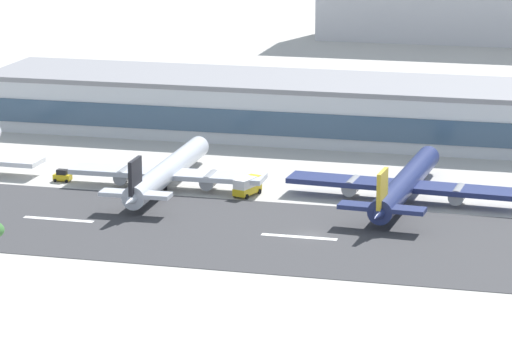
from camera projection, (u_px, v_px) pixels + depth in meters
ground_plane at (309, 236)px, 205.20m from camera, size 1400.00×1400.00×0.00m
runway_strip at (308, 238)px, 203.95m from camera, size 800.00×37.63×0.08m
runway_centreline_dash_3 at (59, 219)px, 213.79m from camera, size 12.00×1.20×0.01m
runway_centreline_dash_4 at (299, 237)px, 204.25m from camera, size 12.00×1.20×0.01m
terminal_building at (333, 108)px, 273.23m from camera, size 146.74×26.47×11.81m
airliner_black_tail_gate_1 at (166, 173)px, 231.74m from camera, size 35.17×44.89×9.37m
airliner_gold_tail_gate_2 at (404, 185)px, 223.18m from camera, size 41.01×45.85×9.57m
service_baggage_tug_0 at (62, 176)px, 237.86m from camera, size 3.26×1.99×2.20m
service_box_truck_1 at (247, 186)px, 228.04m from camera, size 4.06×6.44×3.25m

